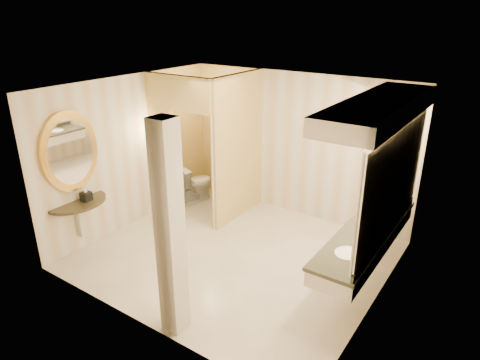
% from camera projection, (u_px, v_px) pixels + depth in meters
% --- Properties ---
extents(floor, '(4.50, 4.50, 0.00)m').
position_uv_depth(floor, '(235.00, 255.00, 6.97)').
color(floor, silver).
rests_on(floor, ground).
extents(ceiling, '(4.50, 4.50, 0.00)m').
position_uv_depth(ceiling, '(234.00, 88.00, 5.96)').
color(ceiling, white).
rests_on(ceiling, wall_back).
extents(wall_back, '(4.50, 0.02, 2.70)m').
position_uv_depth(wall_back, '(296.00, 145.00, 7.99)').
color(wall_back, silver).
rests_on(wall_back, floor).
extents(wall_front, '(4.50, 0.02, 2.70)m').
position_uv_depth(wall_front, '(136.00, 231.00, 4.93)').
color(wall_front, silver).
rests_on(wall_front, floor).
extents(wall_left, '(0.02, 4.00, 2.70)m').
position_uv_depth(wall_left, '(132.00, 152.00, 7.64)').
color(wall_left, silver).
rests_on(wall_left, floor).
extents(wall_right, '(0.02, 4.00, 2.70)m').
position_uv_depth(wall_right, '(384.00, 216.00, 5.29)').
color(wall_right, silver).
rests_on(wall_right, floor).
extents(toilet_closet, '(1.50, 1.55, 2.70)m').
position_uv_depth(toilet_closet, '(214.00, 147.00, 7.78)').
color(toilet_closet, '#E9C37A').
rests_on(toilet_closet, floor).
extents(wall_sconce, '(0.14, 0.14, 0.42)m').
position_uv_depth(wall_sconce, '(161.00, 129.00, 7.66)').
color(wall_sconce, '#C7893F').
rests_on(wall_sconce, toilet_closet).
extents(vanity, '(0.75, 2.82, 2.09)m').
position_uv_depth(vanity, '(375.00, 180.00, 5.63)').
color(vanity, beige).
rests_on(vanity, floor).
extents(console_shelf, '(0.98, 0.98, 1.94)m').
position_uv_depth(console_shelf, '(73.00, 173.00, 6.66)').
color(console_shelf, black).
rests_on(console_shelf, floor).
extents(pillar, '(0.26, 0.26, 2.70)m').
position_uv_depth(pillar, '(170.00, 232.00, 4.90)').
color(pillar, beige).
rests_on(pillar, floor).
extents(tissue_box, '(0.16, 0.16, 0.15)m').
position_uv_depth(tissue_box, '(86.00, 196.00, 6.82)').
color(tissue_box, black).
rests_on(tissue_box, console_shelf).
extents(toilet, '(0.61, 0.85, 0.78)m').
position_uv_depth(toilet, '(195.00, 183.00, 8.81)').
color(toilet, white).
rests_on(toilet, floor).
extents(soap_bottle_a, '(0.08, 0.08, 0.14)m').
position_uv_depth(soap_bottle_a, '(361.00, 231.00, 5.77)').
color(soap_bottle_a, beige).
rests_on(soap_bottle_a, vanity).
extents(soap_bottle_b, '(0.08, 0.08, 0.10)m').
position_uv_depth(soap_bottle_b, '(372.00, 215.00, 6.23)').
color(soap_bottle_b, silver).
rests_on(soap_bottle_b, vanity).
extents(soap_bottle_c, '(0.09, 0.09, 0.21)m').
position_uv_depth(soap_bottle_c, '(376.00, 213.00, 6.20)').
color(soap_bottle_c, '#C6B28C').
rests_on(soap_bottle_c, vanity).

